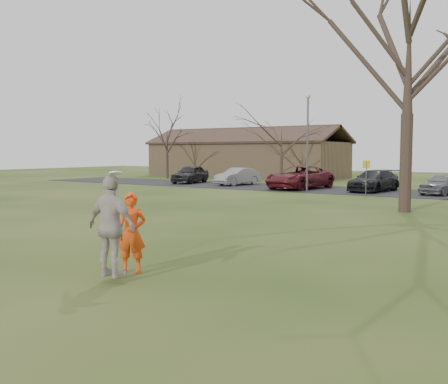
{
  "coord_description": "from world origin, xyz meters",
  "views": [
    {
      "loc": [
        7.61,
        -7.36,
        2.59
      ],
      "look_at": [
        0.0,
        4.0,
        1.5
      ],
      "focal_mm": 40.65,
      "sensor_mm": 36.0,
      "label": 1
    }
  ],
  "objects_px": {
    "building": "(246,158)",
    "lamp_post": "(308,130)",
    "car_1": "(238,176)",
    "car_3": "(374,181)",
    "car_2": "(300,177)",
    "catching_play": "(112,226)",
    "player_defender": "(131,233)",
    "big_tree": "(409,46)",
    "car_4": "(443,184)",
    "car_0": "(190,174)"
  },
  "relations": [
    {
      "from": "car_1",
      "to": "car_3",
      "type": "xyz_separation_m",
      "value": [
        10.62,
        -0.34,
        0.03
      ]
    },
    {
      "from": "car_1",
      "to": "car_4",
      "type": "relative_size",
      "value": 1.07
    },
    {
      "from": "player_defender",
      "to": "big_tree",
      "type": "relative_size",
      "value": 0.12
    },
    {
      "from": "player_defender",
      "to": "building",
      "type": "xyz_separation_m",
      "value": [
        -20.01,
        37.57,
        1.07
      ]
    },
    {
      "from": "lamp_post",
      "to": "building",
      "type": "bearing_deg",
      "value": 132.09
    },
    {
      "from": "car_2",
      "to": "car_4",
      "type": "bearing_deg",
      "value": 10.96
    },
    {
      "from": "catching_play",
      "to": "building",
      "type": "height_order",
      "value": "building"
    },
    {
      "from": "player_defender",
      "to": "car_3",
      "type": "relative_size",
      "value": 0.36
    },
    {
      "from": "car_0",
      "to": "car_3",
      "type": "bearing_deg",
      "value": -12.25
    },
    {
      "from": "catching_play",
      "to": "big_tree",
      "type": "relative_size",
      "value": 0.15
    },
    {
      "from": "car_2",
      "to": "catching_play",
      "type": "bearing_deg",
      "value": -65.19
    },
    {
      "from": "catching_play",
      "to": "car_2",
      "type": "bearing_deg",
      "value": 107.34
    },
    {
      "from": "big_tree",
      "to": "player_defender",
      "type": "bearing_deg",
      "value": -97.77
    },
    {
      "from": "lamp_post",
      "to": "car_3",
      "type": "bearing_deg",
      "value": 36.48
    },
    {
      "from": "lamp_post",
      "to": "car_1",
      "type": "bearing_deg",
      "value": 157.55
    },
    {
      "from": "building",
      "to": "lamp_post",
      "type": "distance_m",
      "value": 20.99
    },
    {
      "from": "car_0",
      "to": "car_2",
      "type": "xyz_separation_m",
      "value": [
        10.23,
        -0.96,
        0.06
      ]
    },
    {
      "from": "car_2",
      "to": "lamp_post",
      "type": "relative_size",
      "value": 0.9
    },
    {
      "from": "catching_play",
      "to": "car_4",
      "type": "bearing_deg",
      "value": 86.89
    },
    {
      "from": "lamp_post",
      "to": "car_4",
      "type": "bearing_deg",
      "value": 18.01
    },
    {
      "from": "player_defender",
      "to": "car_3",
      "type": "bearing_deg",
      "value": 67.02
    },
    {
      "from": "catching_play",
      "to": "big_tree",
      "type": "distance_m",
      "value": 16.59
    },
    {
      "from": "car_4",
      "to": "car_0",
      "type": "bearing_deg",
      "value": -164.94
    },
    {
      "from": "player_defender",
      "to": "big_tree",
      "type": "xyz_separation_m",
      "value": [
        1.99,
        14.57,
        6.14
      ]
    },
    {
      "from": "building",
      "to": "big_tree",
      "type": "distance_m",
      "value": 32.23
    },
    {
      "from": "player_defender",
      "to": "catching_play",
      "type": "height_order",
      "value": "catching_play"
    },
    {
      "from": "car_1",
      "to": "building",
      "type": "xyz_separation_m",
      "value": [
        -6.89,
        12.56,
        1.23
      ]
    },
    {
      "from": "car_3",
      "to": "building",
      "type": "height_order",
      "value": "building"
    },
    {
      "from": "car_2",
      "to": "car_3",
      "type": "height_order",
      "value": "car_2"
    },
    {
      "from": "car_4",
      "to": "car_1",
      "type": "bearing_deg",
      "value": -165.4
    },
    {
      "from": "car_3",
      "to": "car_4",
      "type": "bearing_deg",
      "value": 5.76
    },
    {
      "from": "car_1",
      "to": "catching_play",
      "type": "xyz_separation_m",
      "value": [
        13.43,
        -25.87,
        0.44
      ]
    },
    {
      "from": "car_2",
      "to": "catching_play",
      "type": "height_order",
      "value": "catching_play"
    },
    {
      "from": "car_0",
      "to": "car_1",
      "type": "bearing_deg",
      "value": -10.75
    },
    {
      "from": "catching_play",
      "to": "building",
      "type": "bearing_deg",
      "value": 117.87
    },
    {
      "from": "car_4",
      "to": "lamp_post",
      "type": "distance_m",
      "value": 8.75
    },
    {
      "from": "car_2",
      "to": "catching_play",
      "type": "relative_size",
      "value": 2.68
    },
    {
      "from": "car_2",
      "to": "lamp_post",
      "type": "bearing_deg",
      "value": -46.01
    },
    {
      "from": "player_defender",
      "to": "car_3",
      "type": "xyz_separation_m",
      "value": [
        -2.5,
        24.67,
        -0.13
      ]
    },
    {
      "from": "car_1",
      "to": "car_2",
      "type": "height_order",
      "value": "car_2"
    },
    {
      "from": "building",
      "to": "big_tree",
      "type": "relative_size",
      "value": 1.47
    },
    {
      "from": "car_3",
      "to": "catching_play",
      "type": "distance_m",
      "value": 25.69
    },
    {
      "from": "car_1",
      "to": "catching_play",
      "type": "relative_size",
      "value": 1.9
    },
    {
      "from": "car_4",
      "to": "catching_play",
      "type": "distance_m",
      "value": 25.48
    },
    {
      "from": "player_defender",
      "to": "car_0",
      "type": "height_order",
      "value": "player_defender"
    },
    {
      "from": "car_0",
      "to": "player_defender",
      "type": "bearing_deg",
      "value": -65.78
    },
    {
      "from": "car_0",
      "to": "car_4",
      "type": "bearing_deg",
      "value": -12.27
    },
    {
      "from": "car_1",
      "to": "lamp_post",
      "type": "relative_size",
      "value": 0.64
    },
    {
      "from": "car_3",
      "to": "car_2",
      "type": "bearing_deg",
      "value": -165.51
    },
    {
      "from": "player_defender",
      "to": "catching_play",
      "type": "distance_m",
      "value": 0.96
    }
  ]
}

